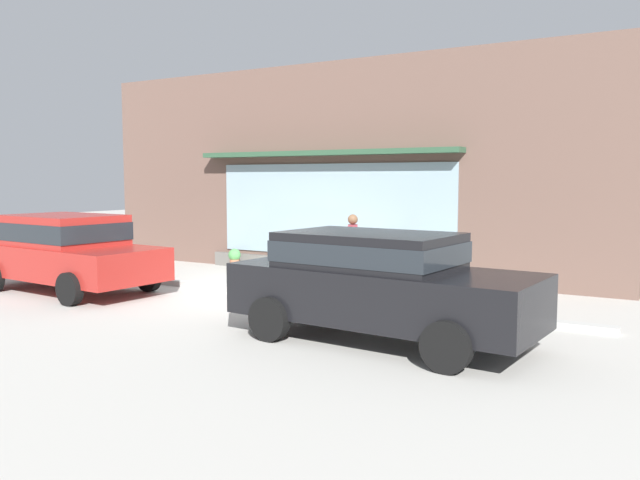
{
  "coord_description": "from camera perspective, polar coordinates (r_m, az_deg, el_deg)",
  "views": [
    {
      "loc": [
        8.01,
        -10.71,
        2.34
      ],
      "look_at": [
        0.92,
        1.2,
        1.03
      ],
      "focal_mm": 36.37,
      "sensor_mm": 36.0,
      "label": 1
    }
  ],
  "objects": [
    {
      "name": "parked_car_red",
      "position": [
        14.47,
        -21.36,
        -0.69
      ],
      "size": [
        4.36,
        2.25,
        1.6
      ],
      "rotation": [
        0.0,
        0.0,
        -0.06
      ],
      "color": "maroon",
      "rests_on": "ground_plane"
    },
    {
      "name": "parked_car_black",
      "position": [
        9.34,
        5.09,
        -3.5
      ],
      "size": [
        4.53,
        2.15,
        1.58
      ],
      "rotation": [
        0.0,
        0.0,
        -0.07
      ],
      "color": "black",
      "rests_on": "ground_plane"
    },
    {
      "name": "potted_plant_near_hydrant",
      "position": [
        14.38,
        9.69,
        -2.37
      ],
      "size": [
        0.54,
        0.54,
        0.76
      ],
      "color": "#4C4C51",
      "rests_on": "ground_plane"
    },
    {
      "name": "curb_strip",
      "position": [
        13.41,
        -6.48,
        -4.43
      ],
      "size": [
        14.0,
        0.24,
        0.12
      ],
      "primitive_type": "cube",
      "color": "#B2B2AD",
      "rests_on": "ground_plane"
    },
    {
      "name": "fire_hydrant",
      "position": [
        13.6,
        -0.61,
        -2.64
      ],
      "size": [
        0.39,
        0.35,
        0.87
      ],
      "color": "#B2B2B7",
      "rests_on": "ground_plane"
    },
    {
      "name": "pedestrian_with_handbag",
      "position": [
        13.77,
        2.9,
        -0.51
      ],
      "size": [
        0.38,
        0.63,
        1.6
      ],
      "rotation": [
        0.0,
        0.0,
        2.05
      ],
      "color": "#232328",
      "rests_on": "ground_plane"
    },
    {
      "name": "ground_plane",
      "position": [
        13.58,
        -5.97,
        -4.56
      ],
      "size": [
        60.0,
        60.0,
        0.0
      ],
      "primitive_type": "plane",
      "color": "#B2AFA8"
    },
    {
      "name": "potted_plant_corner_tall",
      "position": [
        16.97,
        -7.53,
        -1.56
      ],
      "size": [
        0.32,
        0.32,
        0.54
      ],
      "color": "#9E6042",
      "rests_on": "ground_plane"
    },
    {
      "name": "potted_plant_trailing_edge",
      "position": [
        16.29,
        -3.97,
        -1.77
      ],
      "size": [
        0.31,
        0.31,
        0.58
      ],
      "color": "#33473D",
      "rests_on": "ground_plane"
    },
    {
      "name": "potted_plant_low_front",
      "position": [
        15.36,
        0.81,
        -2.32
      ],
      "size": [
        0.32,
        0.32,
        0.52
      ],
      "color": "#33473D",
      "rests_on": "ground_plane"
    },
    {
      "name": "storefront",
      "position": [
        16.04,
        0.81,
        6.06
      ],
      "size": [
        14.0,
        0.81,
        5.16
      ],
      "color": "brown",
      "rests_on": "ground_plane"
    }
  ]
}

